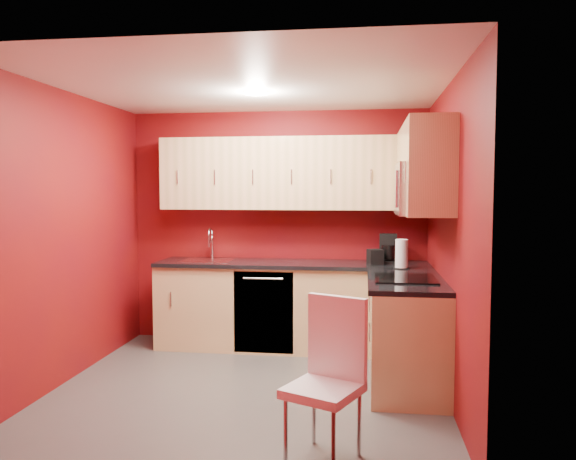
% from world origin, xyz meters
% --- Properties ---
extents(floor, '(3.20, 3.20, 0.00)m').
position_xyz_m(floor, '(0.00, 0.00, 0.00)').
color(floor, '#43413F').
rests_on(floor, ground).
extents(ceiling, '(3.20, 3.20, 0.00)m').
position_xyz_m(ceiling, '(0.00, 0.00, 2.50)').
color(ceiling, white).
rests_on(ceiling, wall_back).
extents(wall_back, '(3.20, 0.00, 3.20)m').
position_xyz_m(wall_back, '(0.00, 1.50, 1.25)').
color(wall_back, maroon).
rests_on(wall_back, floor).
extents(wall_front, '(3.20, 0.00, 3.20)m').
position_xyz_m(wall_front, '(0.00, -1.50, 1.25)').
color(wall_front, maroon).
rests_on(wall_front, floor).
extents(wall_left, '(0.00, 3.00, 3.00)m').
position_xyz_m(wall_left, '(-1.60, 0.00, 1.25)').
color(wall_left, maroon).
rests_on(wall_left, floor).
extents(wall_right, '(0.00, 3.00, 3.00)m').
position_xyz_m(wall_right, '(1.60, 0.00, 1.25)').
color(wall_right, maroon).
rests_on(wall_right, floor).
extents(base_cabinets_back, '(2.80, 0.60, 0.87)m').
position_xyz_m(base_cabinets_back, '(0.20, 1.20, 0.43)').
color(base_cabinets_back, '#D5B979').
rests_on(base_cabinets_back, floor).
extents(base_cabinets_right, '(0.60, 1.30, 0.87)m').
position_xyz_m(base_cabinets_right, '(1.30, 0.25, 0.43)').
color(base_cabinets_right, '#D5B979').
rests_on(base_cabinets_right, floor).
extents(countertop_back, '(2.80, 0.63, 0.04)m').
position_xyz_m(countertop_back, '(0.20, 1.19, 0.89)').
color(countertop_back, black).
rests_on(countertop_back, base_cabinets_back).
extents(countertop_right, '(0.63, 1.27, 0.04)m').
position_xyz_m(countertop_right, '(1.29, 0.23, 0.89)').
color(countertop_right, black).
rests_on(countertop_right, base_cabinets_right).
extents(upper_cabinets_back, '(2.80, 0.35, 0.75)m').
position_xyz_m(upper_cabinets_back, '(0.20, 1.32, 1.83)').
color(upper_cabinets_back, tan).
rests_on(upper_cabinets_back, wall_back).
extents(upper_cabinets_right, '(0.35, 1.55, 0.75)m').
position_xyz_m(upper_cabinets_right, '(1.42, 0.44, 1.89)').
color(upper_cabinets_right, tan).
rests_on(upper_cabinets_right, wall_right).
extents(microwave, '(0.42, 0.76, 0.42)m').
position_xyz_m(microwave, '(1.39, 0.20, 1.66)').
color(microwave, silver).
rests_on(microwave, upper_cabinets_right).
extents(cooktop, '(0.50, 0.55, 0.01)m').
position_xyz_m(cooktop, '(1.28, 0.20, 0.92)').
color(cooktop, black).
rests_on(cooktop, countertop_right).
extents(sink, '(0.52, 0.42, 0.35)m').
position_xyz_m(sink, '(-0.70, 1.20, 0.94)').
color(sink, silver).
rests_on(sink, countertop_back).
extents(dishwasher_front, '(0.60, 0.02, 0.82)m').
position_xyz_m(dishwasher_front, '(-0.05, 0.91, 0.43)').
color(dishwasher_front, black).
rests_on(dishwasher_front, base_cabinets_back).
extents(downlight, '(0.20, 0.20, 0.01)m').
position_xyz_m(downlight, '(0.00, 0.30, 2.48)').
color(downlight, white).
rests_on(downlight, ceiling).
extents(coffee_maker, '(0.19, 0.24, 0.30)m').
position_xyz_m(coffee_maker, '(1.18, 1.24, 1.06)').
color(coffee_maker, black).
rests_on(coffee_maker, countertop_back).
extents(napkin_holder, '(0.18, 0.18, 0.15)m').
position_xyz_m(napkin_holder, '(1.05, 1.12, 0.99)').
color(napkin_holder, black).
rests_on(napkin_holder, countertop_back).
extents(paper_towel, '(0.16, 0.16, 0.28)m').
position_xyz_m(paper_towel, '(1.29, 0.85, 1.05)').
color(paper_towel, silver).
rests_on(paper_towel, countertop_right).
extents(dining_chair, '(0.54, 0.55, 0.99)m').
position_xyz_m(dining_chair, '(0.70, -1.20, 0.49)').
color(dining_chair, white).
rests_on(dining_chair, floor).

